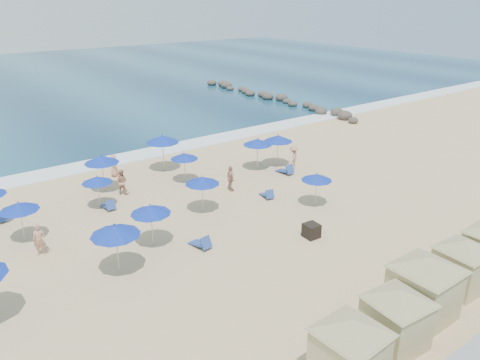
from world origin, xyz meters
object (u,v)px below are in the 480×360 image
Objects in this scene: umbrella_12 at (258,142)px; beachgoer_3 at (293,158)px; cabana_0 at (350,343)px; cabana_1 at (397,311)px; umbrella_8 at (202,180)px; beachgoer_1 at (121,182)px; rock_jetty at (273,97)px; beachgoer_4 at (114,166)px; umbrella_6 at (151,210)px; beachgoer_0 at (39,240)px; umbrella_11 at (317,177)px; umbrella_4 at (101,159)px; umbrella_5 at (97,180)px; umbrella_9 at (162,139)px; umbrella_1 at (19,206)px; umbrella_3 at (115,230)px; umbrella_7 at (184,156)px; cabana_3 at (463,258)px; umbrella_10 at (278,138)px; beachgoer_2 at (231,179)px; cabana_2 at (425,279)px.

umbrella_12 reaches higher than beachgoer_3.
cabana_0 is 2.64m from cabana_1.
umbrella_8 is 1.38× the size of beachgoer_1.
beachgoer_4 is (-25.30, -12.50, 0.42)m from rock_jetty.
beachgoer_4 is at bearing -63.83° from beachgoer_3.
umbrella_6 is 1.33× the size of beachgoer_3.
umbrella_6 is at bearing 2.33° from beachgoer_0.
umbrella_11 is at bearing -8.46° from umbrella_6.
umbrella_5 is (-1.20, -2.27, -0.38)m from umbrella_4.
umbrella_9 reaches higher than beachgoer_4.
umbrella_1 is at bearing -161.50° from umbrella_5.
rock_jetty is 10.51× the size of umbrella_3.
umbrella_7 is at bearing -51.86° from beachgoer_3.
umbrella_5 is 7.00m from umbrella_9.
umbrella_5 is at bearing -117.90° from umbrella_4.
umbrella_11 reaches higher than beachgoer_3.
beachgoer_1 is (-8.58, 8.64, -1.00)m from umbrella_11.
umbrella_6 is at bearing -121.25° from umbrella_9.
cabana_1 is 1.64× the size of umbrella_4.
beachgoer_0 is at bearing 165.13° from umbrella_11.
beachgoer_1 is (-4.27, 0.64, -1.03)m from umbrella_7.
cabana_3 is 9.87m from umbrella_11.
rock_jetty is 23.15m from umbrella_10.
beachgoer_2 is (7.75, -2.59, -0.95)m from umbrella_5.
umbrella_11 reaches higher than beachgoer_4.
umbrella_11 is at bearing -21.39° from umbrella_1.
umbrella_9 is (-21.98, -13.56, 2.00)m from rock_jetty.
beachgoer_4 is at bearing 77.52° from beachgoer_0.
umbrella_6 is at bearing 171.54° from umbrella_11.
cabana_2 is 2.04× the size of umbrella_6.
beachgoer_0 is 18.20m from beachgoer_3.
cabana_1 is at bearing -124.72° from rock_jetty.
umbrella_1 reaches higher than beachgoer_3.
umbrella_12 is (-1.65, 0.31, -0.04)m from umbrella_10.
umbrella_7 is 1.29× the size of beachgoer_0.
cabana_3 is at bearing -159.94° from beachgoer_2.
rock_jetty is 27.41m from umbrella_7.
umbrella_10 is 1.57× the size of beachgoer_4.
umbrella_10 is at bearing 21.92° from umbrella_6.
umbrella_4 reaches higher than beachgoer_3.
umbrella_4 is at bearing 98.15° from cabana_1.
umbrella_6 reaches higher than umbrella_5.
cabana_0 is 0.90× the size of cabana_2.
cabana_2 is at bearing 9.22° from cabana_1.
cabana_3 is 19.86m from beachgoer_1.
cabana_3 is at bearing 40.14° from beachgoer_3.
cabana_2 reaches higher than umbrella_8.
umbrella_10 is (13.31, -0.80, 0.32)m from umbrella_5.
beachgoer_0 reaches higher than rock_jetty.
umbrella_7 is (-21.90, -16.41, 1.49)m from rock_jetty.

